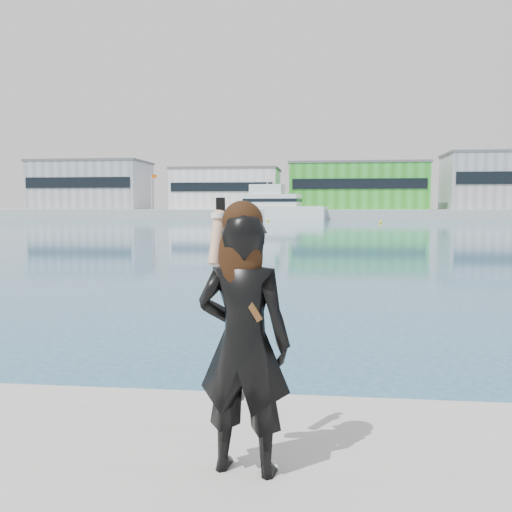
# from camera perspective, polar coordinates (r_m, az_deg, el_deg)

# --- Properties ---
(far_quay) EXTENTS (320.00, 40.00, 2.00)m
(far_quay) POSITION_cam_1_polar(r_m,az_deg,el_deg) (134.36, 6.54, 4.24)
(far_quay) COLOR #9E9E99
(far_quay) RESTS_ON ground
(warehouse_grey_left) EXTENTS (26.52, 16.36, 11.50)m
(warehouse_grey_left) POSITION_cam_1_polar(r_m,az_deg,el_deg) (143.63, -16.12, 6.82)
(warehouse_grey_left) COLOR gray
(warehouse_grey_left) RESTS_ON far_quay
(warehouse_white) EXTENTS (24.48, 15.35, 9.50)m
(warehouse_white) POSITION_cam_1_polar(r_m,az_deg,el_deg) (134.31, -2.93, 6.72)
(warehouse_white) COLOR silver
(warehouse_white) RESTS_ON far_quay
(warehouse_green) EXTENTS (30.60, 16.36, 10.50)m
(warehouse_green) POSITION_cam_1_polar(r_m,az_deg,el_deg) (132.62, 10.05, 6.89)
(warehouse_green) COLOR green
(warehouse_green) RESTS_ON far_quay
(warehouse_grey_right) EXTENTS (25.50, 15.35, 12.50)m
(warehouse_grey_right) POSITION_cam_1_polar(r_m,az_deg,el_deg) (138.19, 23.52, 6.89)
(warehouse_grey_right) COLOR gray
(warehouse_grey_right) RESTS_ON far_quay
(flagpole_left) EXTENTS (1.28, 0.16, 8.00)m
(flagpole_left) POSITION_cam_1_polar(r_m,az_deg,el_deg) (131.19, -10.36, 6.60)
(flagpole_left) COLOR silver
(flagpole_left) RESTS_ON far_quay
(flagpole_right) EXTENTS (1.28, 0.16, 8.00)m
(flagpole_right) POSITION_cam_1_polar(r_m,az_deg,el_deg) (127.24, 16.61, 6.52)
(flagpole_right) COLOR silver
(flagpole_right) RESTS_ON far_quay
(motor_yacht) EXTENTS (20.79, 9.18, 9.38)m
(motor_yacht) POSITION_cam_1_polar(r_m,az_deg,el_deg) (117.26, 1.91, 4.97)
(motor_yacht) COLOR silver
(motor_yacht) RESTS_ON ground
(buoy_far) EXTENTS (0.50, 0.50, 0.50)m
(buoy_far) POSITION_cam_1_polar(r_m,az_deg,el_deg) (99.15, 1.21, 3.45)
(buoy_far) COLOR yellow
(buoy_far) RESTS_ON ground
(buoy_extra) EXTENTS (0.50, 0.50, 0.50)m
(buoy_extra) POSITION_cam_1_polar(r_m,az_deg,el_deg) (92.89, 12.36, 3.24)
(buoy_extra) COLOR yellow
(buoy_extra) RESTS_ON ground
(woman) EXTENTS (0.70, 0.51, 1.87)m
(woman) POSITION_cam_1_polar(r_m,az_deg,el_deg) (3.85, -1.27, -7.94)
(woman) COLOR black
(woman) RESTS_ON near_quay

